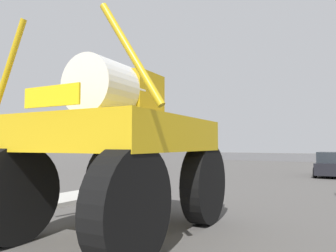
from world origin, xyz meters
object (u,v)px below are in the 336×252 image
at_px(sedan_ahead, 332,165).
at_px(traffic_signal_near_left, 99,127).
at_px(traffic_signal_far_left, 207,133).
at_px(oversize_sprayer, 120,146).
at_px(bare_tree_left, 118,111).

distance_m(sedan_ahead, traffic_signal_near_left, 14.53).
bearing_deg(traffic_signal_far_left, oversize_sprayer, -72.36).
relative_size(traffic_signal_near_left, bare_tree_left, 0.64).
bearing_deg(sedan_ahead, traffic_signal_far_left, 71.56).
distance_m(sedan_ahead, traffic_signal_far_left, 10.66).
relative_size(oversize_sprayer, sedan_ahead, 1.30).
height_order(traffic_signal_near_left, traffic_signal_far_left, traffic_signal_far_left).
xyz_separation_m(oversize_sprayer, sedan_ahead, (3.50, 16.50, -1.21)).
bearing_deg(oversize_sprayer, sedan_ahead, -14.55).
distance_m(traffic_signal_far_left, bare_tree_left, 8.18).
height_order(sedan_ahead, traffic_signal_near_left, traffic_signal_near_left).
relative_size(sedan_ahead, traffic_signal_far_left, 1.00).
height_order(oversize_sprayer, sedan_ahead, oversize_sprayer).
distance_m(traffic_signal_near_left, traffic_signal_far_left, 14.91).
height_order(oversize_sprayer, bare_tree_left, bare_tree_left).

